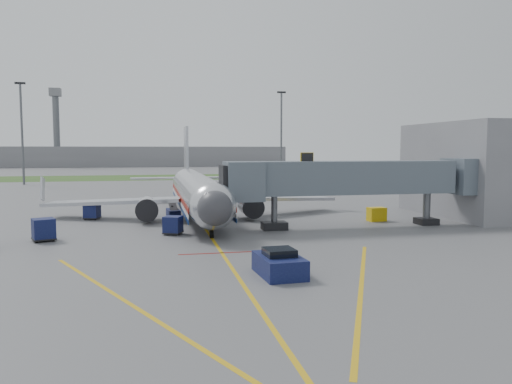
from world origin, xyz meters
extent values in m
plane|color=#565659|center=(0.00, 0.00, 0.00)|extent=(400.00, 400.00, 0.00)
cube|color=#2D4C1E|center=(0.00, 90.00, 0.01)|extent=(300.00, 25.00, 0.01)
cube|color=gold|center=(0.00, -2.00, 0.00)|extent=(0.25, 50.00, 0.01)
cube|color=maroon|center=(0.00, -4.00, 0.00)|extent=(6.00, 0.25, 0.01)
cube|color=gold|center=(-6.00, -14.00, 0.00)|extent=(9.52, 20.04, 0.01)
cube|color=gold|center=(6.00, -14.00, 0.00)|extent=(9.52, 20.04, 0.01)
cylinder|color=silver|center=(0.00, 15.00, 2.70)|extent=(3.80, 28.00, 3.80)
sphere|color=silver|center=(0.00, 1.00, 2.70)|extent=(3.80, 3.80, 3.80)
sphere|color=#38383D|center=(0.00, -0.30, 2.70)|extent=(2.74, 2.74, 2.74)
cube|color=black|center=(0.00, 0.60, 3.25)|extent=(2.20, 1.20, 0.55)
cone|color=silver|center=(0.00, 31.50, 2.70)|extent=(3.80, 5.00, 3.80)
cube|color=#B7BAC1|center=(0.00, 31.00, 6.70)|extent=(0.35, 4.20, 7.00)
cube|color=#B7BAC1|center=(-8.50, 15.00, 1.80)|extent=(15.10, 8.59, 1.13)
cube|color=#B7BAC1|center=(8.50, 15.00, 1.80)|extent=(15.10, 8.59, 1.13)
cylinder|color=silver|center=(-5.20, 12.00, 1.35)|extent=(2.10, 3.60, 2.10)
cylinder|color=silver|center=(5.20, 12.00, 1.35)|extent=(2.10, 3.60, 2.10)
cube|color=maroon|center=(1.92, 15.00, 2.35)|extent=(0.05, 28.00, 0.45)
cube|color=navy|center=(1.92, 15.00, 1.45)|extent=(0.05, 28.00, 0.35)
cylinder|color=black|center=(0.00, 2.00, 0.30)|extent=(0.28, 0.70, 0.70)
cylinder|color=black|center=(-2.60, 15.50, 0.45)|extent=(0.50, 1.00, 1.00)
cylinder|color=black|center=(2.60, 15.50, 0.45)|extent=(0.50, 1.00, 1.00)
cube|color=slate|center=(13.00, 5.00, 4.60)|extent=(20.00, 3.00, 3.00)
cube|color=slate|center=(3.20, 5.00, 4.40)|extent=(3.20, 3.60, 3.40)
cube|color=black|center=(2.00, 5.00, 4.40)|extent=(1.60, 3.00, 2.80)
cube|color=gold|center=(9.00, 5.00, 6.40)|extent=(1.20, 0.15, 1.00)
cylinder|color=#595B60|center=(6.00, 5.00, 1.55)|extent=(0.56, 0.56, 3.10)
cube|color=black|center=(6.00, 5.00, 0.35)|extent=(2.20, 1.60, 0.70)
cylinder|color=#595B60|center=(21.00, 5.00, 1.55)|extent=(0.70, 0.70, 3.10)
cube|color=black|center=(21.00, 5.00, 0.30)|extent=(1.80, 1.80, 0.60)
cube|color=slate|center=(25.00, 5.00, 4.60)|extent=(3.00, 4.00, 3.40)
cube|color=slate|center=(30.00, 10.00, 5.00)|extent=(10.00, 16.00, 10.00)
cylinder|color=#595B60|center=(-30.00, 70.00, 10.00)|extent=(0.44, 0.44, 20.00)
cube|color=black|center=(-30.00, 70.00, 20.20)|extent=(2.00, 0.40, 0.40)
cylinder|color=#595B60|center=(25.00, 75.00, 10.00)|extent=(0.44, 0.44, 20.00)
cube|color=black|center=(25.00, 75.00, 20.20)|extent=(2.00, 0.40, 0.40)
cube|color=slate|center=(-10.00, 170.00, 4.00)|extent=(120.00, 14.00, 8.00)
cylinder|color=#595B60|center=(-40.00, 165.00, 14.00)|extent=(2.40, 2.40, 28.00)
cube|color=slate|center=(-40.00, 165.00, 28.50)|extent=(4.00, 4.00, 3.00)
cube|color=#0E0F3D|center=(2.39, -10.75, 0.57)|extent=(2.54, 3.89, 1.14)
cube|color=black|center=(2.39, -10.75, 1.30)|extent=(1.77, 1.77, 0.52)
cylinder|color=black|center=(1.55, -12.16, 0.42)|extent=(0.29, 0.84, 0.83)
cylinder|color=black|center=(3.42, -12.04, 0.42)|extent=(0.29, 0.84, 0.83)
cylinder|color=black|center=(1.37, -9.47, 0.42)|extent=(0.29, 0.84, 0.83)
cylinder|color=black|center=(3.23, -9.34, 0.42)|extent=(0.29, 0.84, 0.83)
cube|color=#0E0F3D|center=(-3.00, 4.31, 0.85)|extent=(1.81, 1.81, 1.39)
cube|color=black|center=(-3.00, 4.31, 0.16)|extent=(1.87, 1.87, 0.11)
cylinder|color=black|center=(-3.70, 4.03, 0.13)|extent=(0.28, 0.31, 0.25)
cylinder|color=black|center=(-2.71, 3.61, 0.13)|extent=(0.28, 0.31, 0.25)
cylinder|color=black|center=(-3.29, 5.02, 0.13)|extent=(0.28, 0.31, 0.25)
cylinder|color=black|center=(-2.30, 4.60, 0.13)|extent=(0.28, 0.31, 0.25)
cube|color=#0E0F3D|center=(-10.74, 15.12, 0.85)|extent=(1.72, 1.72, 1.39)
cube|color=black|center=(-10.74, 15.12, 0.16)|extent=(1.77, 1.77, 0.11)
cylinder|color=black|center=(-11.40, 14.75, 0.13)|extent=(0.26, 0.30, 0.25)
cylinder|color=black|center=(-10.37, 14.45, 0.13)|extent=(0.26, 0.30, 0.25)
cylinder|color=black|center=(-11.11, 15.78, 0.13)|extent=(0.26, 0.30, 0.25)
cylinder|color=black|center=(-10.08, 15.49, 0.13)|extent=(0.26, 0.30, 0.25)
cube|color=#0E0F3D|center=(-13.07, 3.34, 0.98)|extent=(2.05, 2.05, 1.60)
cube|color=black|center=(-13.07, 3.34, 0.19)|extent=(2.12, 2.12, 0.12)
cylinder|color=black|center=(-13.43, 2.55, 0.14)|extent=(0.31, 0.35, 0.29)
cylinder|color=black|center=(-12.28, 2.98, 0.14)|extent=(0.31, 0.35, 0.29)
cylinder|color=black|center=(-13.87, 3.70, 0.14)|extent=(0.31, 0.35, 0.29)
cylinder|color=black|center=(-12.71, 4.14, 0.14)|extent=(0.31, 0.35, 0.29)
cube|color=#0E0F3D|center=(-2.50, 15.52, 0.39)|extent=(1.47, 3.21, 0.78)
cube|color=black|center=(-2.54, 15.95, 1.21)|extent=(1.07, 3.54, 1.22)
cylinder|color=black|center=(-2.84, 14.37, 0.24)|extent=(0.23, 0.50, 0.48)
cylinder|color=black|center=(-1.97, 14.44, 0.24)|extent=(0.23, 0.50, 0.48)
cylinder|color=black|center=(-3.03, 16.61, 0.24)|extent=(0.23, 0.50, 0.48)
cylinder|color=black|center=(-2.16, 16.68, 0.24)|extent=(0.23, 0.50, 0.48)
cube|color=gold|center=(17.30, 8.00, 0.69)|extent=(1.79, 1.25, 1.37)
cylinder|color=black|center=(16.73, 7.96, 0.17)|extent=(0.25, 0.36, 0.34)
cylinder|color=black|center=(17.87, 8.04, 0.17)|extent=(0.25, 0.36, 0.34)
imported|color=#82C417|center=(-5.20, 16.96, 0.81)|extent=(0.69, 0.57, 1.63)
camera|label=1|loc=(-4.67, -37.96, 7.26)|focal=35.00mm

